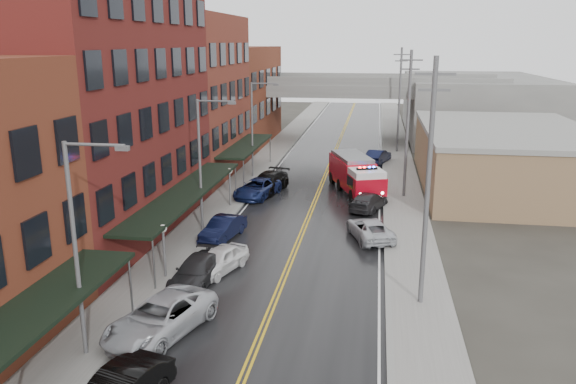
{
  "coord_description": "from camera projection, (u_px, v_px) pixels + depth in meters",
  "views": [
    {
      "loc": [
        4.7,
        -11.13,
        12.58
      ],
      "look_at": [
        -0.88,
        24.17,
        3.0
      ],
      "focal_mm": 35.0,
      "sensor_mm": 36.0,
      "label": 1
    }
  ],
  "objects": [
    {
      "name": "road",
      "position": [
        311.0,
        211.0,
        43.2
      ],
      "size": [
        11.0,
        160.0,
        0.02
      ],
      "primitive_type": "cube",
      "color": "black",
      "rests_on": "ground"
    },
    {
      "name": "sidewalk_left",
      "position": [
        219.0,
        206.0,
        44.29
      ],
      "size": [
        3.0,
        160.0,
        0.15
      ],
      "primitive_type": "cube",
      "color": "slate",
      "rests_on": "ground"
    },
    {
      "name": "sidewalk_right",
      "position": [
        408.0,
        214.0,
        42.09
      ],
      "size": [
        3.0,
        160.0,
        0.15
      ],
      "primitive_type": "cube",
      "color": "slate",
      "rests_on": "ground"
    },
    {
      "name": "curb_left",
      "position": [
        240.0,
        207.0,
        44.04
      ],
      "size": [
        0.3,
        160.0,
        0.15
      ],
      "primitive_type": "cube",
      "color": "gray",
      "rests_on": "ground"
    },
    {
      "name": "curb_right",
      "position": [
        385.0,
        213.0,
        42.33
      ],
      "size": [
        0.3,
        160.0,
        0.15
      ],
      "primitive_type": "cube",
      "color": "gray",
      "rests_on": "ground"
    },
    {
      "name": "brick_building_b",
      "position": [
        95.0,
        99.0,
        36.2
      ],
      "size": [
        9.0,
        20.0,
        18.0
      ],
      "primitive_type": "cube",
      "color": "#541616",
      "rests_on": "ground"
    },
    {
      "name": "brick_building_c",
      "position": [
        186.0,
        97.0,
        53.29
      ],
      "size": [
        9.0,
        15.0,
        15.0
      ],
      "primitive_type": "cube",
      "color": "maroon",
      "rests_on": "ground"
    },
    {
      "name": "brick_building_far",
      "position": [
        232.0,
        96.0,
        70.37
      ],
      "size": [
        9.0,
        20.0,
        12.0
      ],
      "primitive_type": "cube",
      "color": "maroon",
      "rests_on": "ground"
    },
    {
      "name": "tan_building",
      "position": [
        504.0,
        159.0,
        49.69
      ],
      "size": [
        14.0,
        22.0,
        5.0
      ],
      "primitive_type": "cube",
      "color": "#936E4F",
      "rests_on": "ground"
    },
    {
      "name": "right_far_block",
      "position": [
        474.0,
        106.0,
        77.62
      ],
      "size": [
        18.0,
        30.0,
        8.0
      ],
      "primitive_type": "cube",
      "color": "slate",
      "rests_on": "ground"
    },
    {
      "name": "awning_1",
      "position": [
        186.0,
        193.0,
        36.88
      ],
      "size": [
        2.6,
        18.0,
        3.09
      ],
      "color": "black",
      "rests_on": "ground"
    },
    {
      "name": "awning_2",
      "position": [
        246.0,
        146.0,
        53.58
      ],
      "size": [
        2.6,
        13.0,
        3.09
      ],
      "color": "black",
      "rests_on": "ground"
    },
    {
      "name": "globe_lamp_1",
      "position": [
        163.0,
        239.0,
        30.22
      ],
      "size": [
        0.44,
        0.44,
        3.12
      ],
      "color": "#59595B",
      "rests_on": "ground"
    },
    {
      "name": "globe_lamp_2",
      "position": [
        230.0,
        179.0,
        43.57
      ],
      "size": [
        0.44,
        0.44,
        3.12
      ],
      "color": "#59595B",
      "rests_on": "ground"
    },
    {
      "name": "street_lamp_0",
      "position": [
        80.0,
        238.0,
        21.86
      ],
      "size": [
        2.64,
        0.22,
        9.0
      ],
      "color": "#59595B",
      "rests_on": "ground"
    },
    {
      "name": "street_lamp_1",
      "position": [
        203.0,
        157.0,
        37.13
      ],
      "size": [
        2.64,
        0.22,
        9.0
      ],
      "color": "#59595B",
      "rests_on": "ground"
    },
    {
      "name": "street_lamp_2",
      "position": [
        255.0,
        124.0,
        52.39
      ],
      "size": [
        2.64,
        0.22,
        9.0
      ],
      "color": "#59595B",
      "rests_on": "ground"
    },
    {
      "name": "utility_pole_0",
      "position": [
        428.0,
        181.0,
        26.18
      ],
      "size": [
        1.8,
        0.24,
        12.0
      ],
      "color": "#59595B",
      "rests_on": "ground"
    },
    {
      "name": "utility_pole_1",
      "position": [
        408.0,
        122.0,
        45.26
      ],
      "size": [
        1.8,
        0.24,
        12.0
      ],
      "color": "#59595B",
      "rests_on": "ground"
    },
    {
      "name": "utility_pole_2",
      "position": [
        399.0,
        98.0,
        64.34
      ],
      "size": [
        1.8,
        0.24,
        12.0
      ],
      "color": "#59595B",
      "rests_on": "ground"
    },
    {
      "name": "overpass",
      "position": [
        341.0,
        95.0,
        72.18
      ],
      "size": [
        40.0,
        10.0,
        7.5
      ],
      "color": "slate",
      "rests_on": "ground"
    },
    {
      "name": "fire_truck",
      "position": [
        356.0,
        174.0,
        48.03
      ],
      "size": [
        5.43,
        8.79,
        3.06
      ],
      "rotation": [
        0.0,
        0.0,
        0.34
      ],
      "color": "#AE0818",
      "rests_on": "ground"
    },
    {
      "name": "parked_car_left_2",
      "position": [
        161.0,
        317.0,
        24.77
      ],
      "size": [
        4.29,
        6.4,
        1.63
      ],
      "primitive_type": "imported",
      "rotation": [
        0.0,
        0.0,
        -0.29
      ],
      "color": "#B1B3B9",
      "rests_on": "ground"
    },
    {
      "name": "parked_car_left_3",
      "position": [
        197.0,
        271.0,
        30.06
      ],
      "size": [
        2.23,
        4.91,
        1.39
      ],
      "primitive_type": "imported",
      "rotation": [
        0.0,
        0.0,
        -0.06
      ],
      "color": "black",
      "rests_on": "ground"
    },
    {
      "name": "parked_car_left_4",
      "position": [
        220.0,
        260.0,
        31.6
      ],
      "size": [
        2.96,
        4.54,
        1.44
      ],
      "primitive_type": "imported",
      "rotation": [
        0.0,
        0.0,
        -0.33
      ],
      "color": "white",
      "rests_on": "ground"
    },
    {
      "name": "parked_car_left_5",
      "position": [
        223.0,
        228.0,
        36.9
      ],
      "size": [
        2.38,
        4.6,
        1.45
      ],
      "primitive_type": "imported",
      "rotation": [
        0.0,
        0.0,
        -0.2
      ],
      "color": "black",
      "rests_on": "ground"
    },
    {
      "name": "parked_car_left_6",
      "position": [
        257.0,
        188.0,
        46.81
      ],
      "size": [
        3.67,
        5.83,
        1.5
      ],
      "primitive_type": "imported",
      "rotation": [
        0.0,
        0.0,
        -0.23
      ],
      "color": "#15204F",
      "rests_on": "ground"
    },
    {
      "name": "parked_car_left_7",
      "position": [
        268.0,
        182.0,
        48.52
      ],
      "size": [
        3.45,
        6.03,
        1.65
      ],
      "primitive_type": "imported",
      "rotation": [
        0.0,
        0.0,
        -0.21
      ],
      "color": "black",
      "rests_on": "ground"
    },
    {
      "name": "parked_car_right_0",
      "position": [
        370.0,
        229.0,
        36.86
      ],
      "size": [
        3.69,
        5.35,
        1.36
      ],
      "primitive_type": "imported",
      "rotation": [
        0.0,
        0.0,
        3.46
      ],
      "color": "#B3B7BC",
      "rests_on": "ground"
    },
    {
      "name": "parked_car_right_1",
      "position": [
        369.0,
        201.0,
        43.3
      ],
      "size": [
        3.38,
        5.1,
        1.37
      ],
      "primitive_type": "imported",
      "rotation": [
        0.0,
        0.0,
        2.8
      ],
      "color": "#272729",
      "rests_on": "ground"
    },
    {
      "name": "parked_car_right_2",
      "position": [
        368.0,
        170.0,
        53.66
      ],
      "size": [
        1.93,
        4.46,
        1.5
      ],
      "primitive_type": "imported",
      "rotation": [
        0.0,
        0.0,
        3.18
      ],
      "color": "silver",
      "rests_on": "ground"
    },
    {
      "name": "parked_car_right_3",
      "position": [
        378.0,
        156.0,
        59.8
      ],
      "size": [
        2.97,
        4.93,
        1.53
      ],
      "primitive_type": "imported",
      "rotation": [
        0.0,
        0.0,
        2.83
      ],
      "color": "black",
      "rests_on": "ground"
    }
  ]
}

